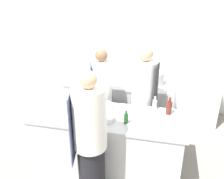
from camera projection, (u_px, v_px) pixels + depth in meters
ground_plane at (107, 165)px, 3.92m from camera, size 16.00×16.00×0.00m
wall_back at (131, 45)px, 5.24m from camera, size 8.00×0.06×2.80m
prep_counter at (107, 141)px, 3.73m from camera, size 2.24×0.82×0.90m
pass_counter at (117, 104)px, 4.85m from camera, size 1.98×0.64×0.90m
oven_range at (196, 98)px, 4.99m from camera, size 0.81×0.65×0.99m
chef_at_prep_near at (90, 141)px, 2.99m from camera, size 0.45×0.43×1.80m
chef_at_stove at (143, 99)px, 4.07m from camera, size 0.41×0.39×1.75m
chef_at_pass_far at (102, 98)px, 4.18m from camera, size 0.38×0.37×1.68m
bottle_olive_oil at (126, 118)px, 3.33m from camera, size 0.06×0.06×0.19m
bottle_vinegar at (169, 107)px, 3.55m from camera, size 0.08×0.08×0.26m
bottle_wine at (155, 104)px, 3.67m from camera, size 0.07×0.07×0.21m
bowl_mixing_large at (105, 106)px, 3.74m from camera, size 0.22×0.22×0.06m
bowl_prep_small at (107, 118)px, 3.41m from camera, size 0.22×0.22×0.07m
stockpot at (156, 78)px, 4.54m from camera, size 0.28×0.28×0.22m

